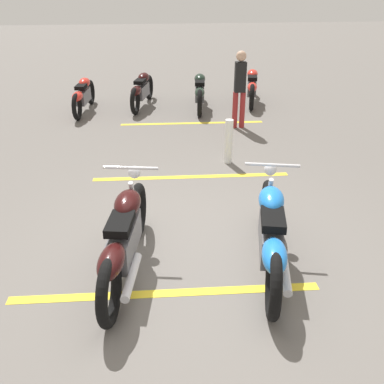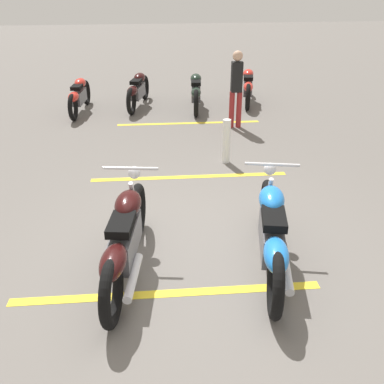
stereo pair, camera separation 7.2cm
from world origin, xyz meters
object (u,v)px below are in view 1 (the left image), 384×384
(motorcycle_row_right, at_px, (83,95))
(motorcycle_row_left, at_px, (200,91))
(motorcycle_bright_foreground, at_px, (271,233))
(motorcycle_row_far_left, at_px, (252,86))
(motorcycle_dark_foreground, at_px, (124,237))
(bystander_near_row, at_px, (240,86))
(bollard_post, at_px, (229,142))
(motorcycle_row_center, at_px, (142,90))

(motorcycle_row_right, bearing_deg, motorcycle_row_left, -83.99)
(motorcycle_bright_foreground, height_order, motorcycle_row_far_left, motorcycle_bright_foreground)
(motorcycle_dark_foreground, xyz_separation_m, bystander_near_row, (4.97, -2.31, 0.44))
(motorcycle_row_far_left, bearing_deg, bollard_post, 174.22)
(motorcycle_dark_foreground, height_order, motorcycle_row_left, motorcycle_dark_foreground)
(motorcycle_row_far_left, relative_size, motorcycle_row_left, 1.00)
(motorcycle_row_center, height_order, motorcycle_row_right, motorcycle_row_center)
(motorcycle_row_center, height_order, bollard_post, motorcycle_row_center)
(bystander_near_row, bearing_deg, motorcycle_row_right, 68.57)
(motorcycle_dark_foreground, distance_m, bystander_near_row, 5.50)
(motorcycle_row_right, distance_m, bollard_post, 4.57)
(motorcycle_row_far_left, height_order, bollard_post, motorcycle_row_far_left)
(motorcycle_dark_foreground, xyz_separation_m, bollard_post, (3.01, -1.71, -0.07))
(motorcycle_dark_foreground, bearing_deg, motorcycle_bright_foreground, -83.55)
(motorcycle_bright_foreground, bearing_deg, bollard_post, 10.54)
(motorcycle_row_far_left, distance_m, motorcycle_row_right, 4.25)
(motorcycle_row_center, xyz_separation_m, bystander_near_row, (-1.93, -2.06, 0.46))
(motorcycle_dark_foreground, relative_size, motorcycle_row_right, 1.08)
(motorcycle_bright_foreground, xyz_separation_m, bystander_near_row, (5.06, -0.75, 0.44))
(motorcycle_row_left, xyz_separation_m, motorcycle_row_right, (0.03, 2.83, -0.02))
(motorcycle_row_far_left, xyz_separation_m, motorcycle_row_center, (-0.03, 2.83, -0.01))
(motorcycle_dark_foreground, xyz_separation_m, motorcycle_row_far_left, (6.93, -3.08, -0.01))
(motorcycle_bright_foreground, relative_size, motorcycle_dark_foreground, 0.99)
(motorcycle_bright_foreground, height_order, motorcycle_dark_foreground, same)
(motorcycle_bright_foreground, relative_size, motorcycle_row_far_left, 1.03)
(motorcycle_bright_foreground, bearing_deg, motorcycle_row_left, 12.29)
(motorcycle_row_center, bearing_deg, motorcycle_dark_foreground, -167.85)
(motorcycle_dark_foreground, bearing_deg, motorcycle_row_far_left, -14.09)
(motorcycle_row_far_left, bearing_deg, motorcycle_row_center, 104.19)
(motorcycle_row_far_left, xyz_separation_m, motorcycle_row_right, (-0.36, 4.24, -0.03))
(motorcycle_row_right, bearing_deg, motorcycle_row_center, -70.41)
(motorcycle_row_far_left, distance_m, motorcycle_row_left, 1.46)
(motorcycle_row_far_left, height_order, motorcycle_row_right, motorcycle_row_far_left)
(motorcycle_row_right, bearing_deg, bystander_near_row, -108.12)
(motorcycle_row_center, relative_size, bystander_near_row, 1.29)
(motorcycle_row_right, bearing_deg, bollard_post, -134.45)
(motorcycle_row_left, xyz_separation_m, bollard_post, (-3.53, -0.04, -0.05))
(motorcycle_bright_foreground, relative_size, motorcycle_row_center, 1.05)
(bystander_near_row, xyz_separation_m, bollard_post, (-1.96, 0.60, -0.51))
(motorcycle_row_center, bearing_deg, bystander_near_row, -118.86)
(motorcycle_row_far_left, bearing_deg, bystander_near_row, 172.09)
(motorcycle_dark_foreground, height_order, motorcycle_row_far_left, motorcycle_dark_foreground)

